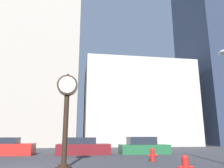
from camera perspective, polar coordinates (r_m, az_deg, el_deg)
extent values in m
cube|color=#ADA393|center=(39.62, -17.95, 14.61)|extent=(12.89, 12.00, 39.17)
cube|color=beige|center=(36.16, 6.06, -5.56)|extent=(16.40, 12.00, 12.59)
cube|color=#2D384C|center=(45.76, 26.15, 7.99)|extent=(11.87, 12.00, 34.03)
cylinder|color=black|center=(11.09, -12.55, -20.54)|extent=(0.75, 0.75, 0.12)
cylinder|color=black|center=(11.08, -12.52, -19.97)|extent=(0.50, 0.50, 0.10)
cylinder|color=black|center=(11.00, -12.08, -11.30)|extent=(0.25, 0.25, 3.25)
cylinder|color=black|center=(11.26, -11.56, -0.41)|extent=(1.01, 0.46, 1.01)
cylinder|color=white|center=(11.03, -11.61, -0.14)|extent=(0.83, 0.02, 0.83)
cylinder|color=white|center=(11.49, -11.51, -0.67)|extent=(0.83, 0.02, 0.83)
sphere|color=black|center=(11.40, -11.43, 2.36)|extent=(0.12, 0.12, 0.12)
cube|color=red|center=(19.70, -26.48, -15.04)|extent=(4.58, 1.87, 0.89)
cube|color=#232833|center=(19.75, -26.91, -13.01)|extent=(2.53, 1.61, 0.47)
cube|color=maroon|center=(18.59, -7.49, -16.52)|extent=(4.31, 1.76, 0.84)
cube|color=#232833|center=(18.56, -8.11, -14.42)|extent=(2.37, 1.54, 0.51)
cube|color=#236038|center=(19.36, 8.32, -16.48)|extent=(4.07, 1.97, 0.76)
cube|color=#232833|center=(19.28, 7.65, -14.44)|extent=(2.24, 1.72, 0.63)
cylinder|color=red|center=(14.07, 10.55, -18.01)|extent=(0.28, 0.28, 0.60)
sphere|color=red|center=(14.04, 10.49, -16.58)|extent=(0.26, 0.26, 0.26)
cylinder|color=red|center=(13.99, 9.62, -17.95)|extent=(0.18, 0.10, 0.10)
cylinder|color=red|center=(14.14, 11.47, -17.82)|extent=(0.18, 0.10, 0.10)
cylinder|color=red|center=(9.23, 18.69, -20.12)|extent=(0.26, 0.26, 0.64)
sphere|color=red|center=(9.19, 18.51, -17.88)|extent=(0.25, 0.25, 0.25)
cylinder|color=red|center=(9.13, 17.39, -20.08)|extent=(0.17, 0.09, 0.09)
cylinder|color=red|center=(9.32, 19.92, -19.76)|extent=(0.17, 0.09, 0.09)
ellipsoid|color=silver|center=(13.03, 26.99, 7.37)|extent=(0.36, 0.60, 0.24)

